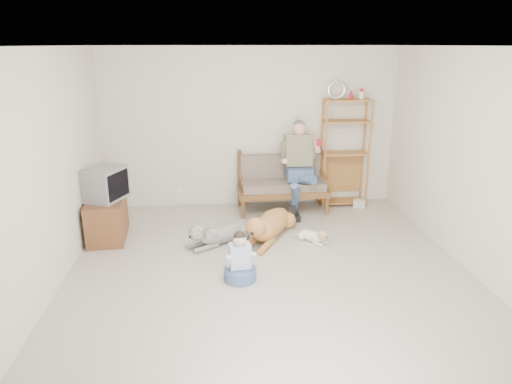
{
  "coord_description": "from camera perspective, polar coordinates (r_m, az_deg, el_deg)",
  "views": [
    {
      "loc": [
        -0.66,
        -4.96,
        2.72
      ],
      "look_at": [
        -0.08,
        1.0,
        0.77
      ],
      "focal_mm": 32.0,
      "sensor_mm": 36.0,
      "label": 1
    }
  ],
  "objects": [
    {
      "name": "golden_retriever",
      "position": [
        6.68,
        1.57,
        -4.18
      ],
      "size": [
        0.88,
        1.46,
        0.48
      ],
      "rotation": [
        0.0,
        0.0,
        -0.49
      ],
      "color": "#A7763A",
      "rests_on": "ground"
    },
    {
      "name": "child",
      "position": [
        5.53,
        -2.01,
        -8.79
      ],
      "size": [
        0.4,
        0.4,
        0.63
      ],
      "rotation": [
        0.0,
        0.0,
        0.15
      ],
      "color": "#455B7F",
      "rests_on": "ground"
    },
    {
      "name": "wall_right",
      "position": [
        6.04,
        26.22,
        3.02
      ],
      "size": [
        0.0,
        5.5,
        5.5
      ],
      "primitive_type": "plane",
      "rotation": [
        1.57,
        0.0,
        -1.57
      ],
      "color": "beige",
      "rests_on": "ground"
    },
    {
      "name": "wall_back",
      "position": [
        7.86,
        -0.66,
        7.97
      ],
      "size": [
        5.0,
        0.0,
        5.0
      ],
      "primitive_type": "plane",
      "rotation": [
        1.57,
        0.0,
        0.0
      ],
      "color": "beige",
      "rests_on": "ground"
    },
    {
      "name": "book_stack",
      "position": [
        8.18,
        12.79,
        -1.4
      ],
      "size": [
        0.24,
        0.21,
        0.13
      ],
      "primitive_type": "cube",
      "rotation": [
        0.0,
        0.0,
        -0.38
      ],
      "color": "silver",
      "rests_on": "ground"
    },
    {
      "name": "tv_stand",
      "position": [
        7.0,
        -18.16,
        -3.16
      ],
      "size": [
        0.57,
        0.93,
        0.6
      ],
      "rotation": [
        0.0,
        0.0,
        0.07
      ],
      "color": "brown",
      "rests_on": "ground"
    },
    {
      "name": "crt_tv",
      "position": [
        6.81,
        -18.35,
        0.99
      ],
      "size": [
        0.63,
        0.69,
        0.47
      ],
      "rotation": [
        0.0,
        0.0,
        -0.4
      ],
      "color": "slate",
      "rests_on": "tv_stand"
    },
    {
      "name": "floor",
      "position": [
        5.69,
        1.79,
        -10.53
      ],
      "size": [
        5.5,
        5.5,
        0.0
      ],
      "primitive_type": "plane",
      "color": "#B9B5A3",
      "rests_on": "ground"
    },
    {
      "name": "man",
      "position": [
        7.51,
        5.37,
        2.4
      ],
      "size": [
        0.59,
        0.84,
        1.36
      ],
      "color": "#455B7F",
      "rests_on": "loveseat"
    },
    {
      "name": "wall_outlet",
      "position": [
        8.09,
        -9.48,
        0.35
      ],
      "size": [
        0.12,
        0.02,
        0.08
      ],
      "primitive_type": "cube",
      "color": "white",
      "rests_on": "ground"
    },
    {
      "name": "ceiling",
      "position": [
        5.0,
        2.11,
        17.78
      ],
      "size": [
        5.5,
        5.5,
        0.0
      ],
      "primitive_type": "plane",
      "rotation": [
        3.14,
        0.0,
        0.0
      ],
      "color": "white",
      "rests_on": "ground"
    },
    {
      "name": "wall_front",
      "position": [
        2.68,
        9.7,
        -12.98
      ],
      "size": [
        5.0,
        0.0,
        5.0
      ],
      "primitive_type": "plane",
      "rotation": [
        -1.57,
        0.0,
        0.0
      ],
      "color": "beige",
      "rests_on": "ground"
    },
    {
      "name": "wall_left",
      "position": [
        5.47,
        -25.05,
        1.77
      ],
      "size": [
        0.0,
        5.5,
        5.5
      ],
      "primitive_type": "plane",
      "rotation": [
        1.57,
        0.0,
        1.57
      ],
      "color": "beige",
      "rests_on": "ground"
    },
    {
      "name": "loveseat",
      "position": [
        7.77,
        3.27,
        1.26
      ],
      "size": [
        1.52,
        0.74,
        0.95
      ],
      "rotation": [
        0.0,
        0.0,
        0.02
      ],
      "color": "brown",
      "rests_on": "ground"
    },
    {
      "name": "etagere",
      "position": [
        8.04,
        11.02,
        4.95
      ],
      "size": [
        0.82,
        0.36,
        2.15
      ],
      "color": "#B37838",
      "rests_on": "ground"
    },
    {
      "name": "terrier",
      "position": [
        6.63,
        7.28,
        -5.48
      ],
      "size": [
        0.43,
        0.47,
        0.22
      ],
      "rotation": [
        0.0,
        0.0,
        0.7
      ],
      "color": "white",
      "rests_on": "ground"
    },
    {
      "name": "shaggy_dog",
      "position": [
        6.54,
        -4.66,
        -5.22
      ],
      "size": [
        1.05,
        0.77,
        0.37
      ],
      "rotation": [
        0.0,
        0.0,
        -1.0
      ],
      "color": "silver",
      "rests_on": "ground"
    }
  ]
}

